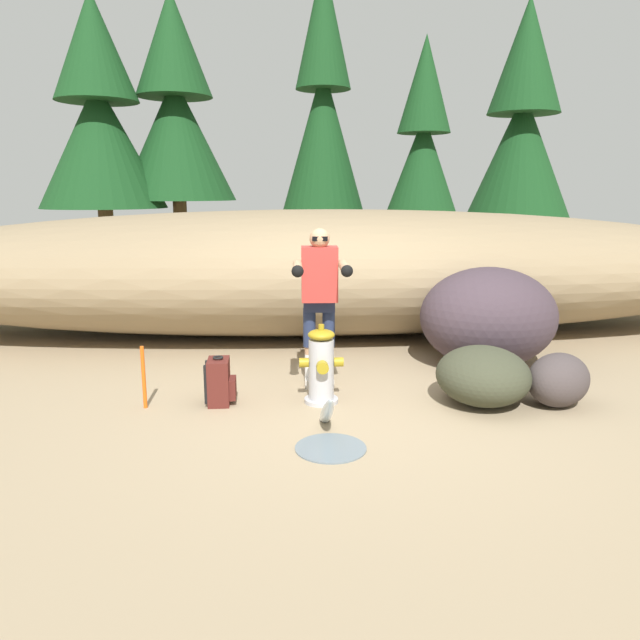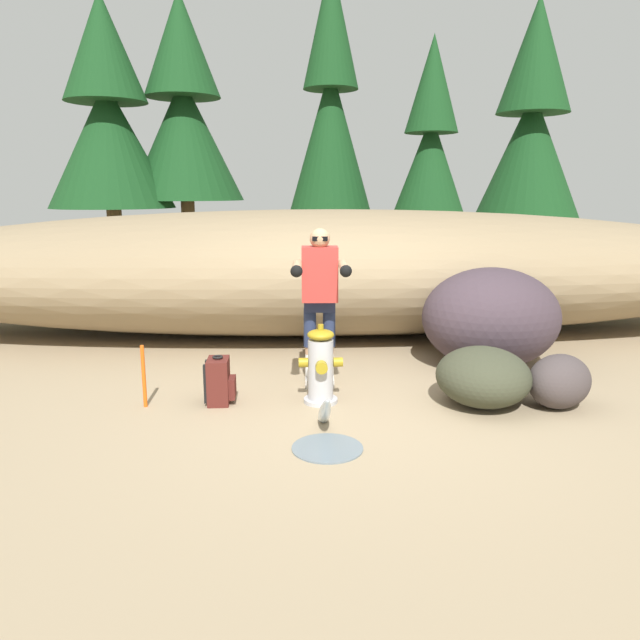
{
  "view_description": "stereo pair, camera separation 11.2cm",
  "coord_description": "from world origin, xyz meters",
  "views": [
    {
      "loc": [
        -0.65,
        -5.38,
        2.01
      ],
      "look_at": [
        -0.26,
        0.43,
        0.75
      ],
      "focal_mm": 33.79,
      "sensor_mm": 36.0,
      "label": 1
    },
    {
      "loc": [
        -0.54,
        -5.39,
        2.01
      ],
      "look_at": [
        -0.26,
        0.43,
        0.75
      ],
      "focal_mm": 33.79,
      "sensor_mm": 36.0,
      "label": 2
    }
  ],
  "objects": [
    {
      "name": "pine_tree_left",
      "position": [
        -3.18,
        10.53,
        3.82
      ],
      "size": [
        2.89,
        2.89,
        6.76
      ],
      "color": "#47331E",
      "rests_on": "ground_plane"
    },
    {
      "name": "boulder_mid",
      "position": [
        1.28,
        0.01,
        0.28
      ],
      "size": [
        0.98,
        1.05,
        0.55
      ],
      "primitive_type": "ellipsoid",
      "rotation": [
        0.0,
        0.0,
        3.04
      ],
      "color": "#393C2B",
      "rests_on": "ground_plane"
    },
    {
      "name": "ground_plane",
      "position": [
        0.0,
        0.0,
        -0.02
      ],
      "size": [
        56.0,
        56.0,
        0.04
      ],
      "primitive_type": "cube",
      "color": "#998466"
    },
    {
      "name": "pine_tree_far_right",
      "position": [
        5.92,
        11.1,
        3.5
      ],
      "size": [
        2.96,
        2.96,
        6.95
      ],
      "color": "#47331E",
      "rests_on": "ground_plane"
    },
    {
      "name": "utility_worker",
      "position": [
        -0.25,
        0.59,
        1.04
      ],
      "size": [
        0.56,
        0.98,
        1.65
      ],
      "rotation": [
        0.0,
        0.0,
        -1.6
      ],
      "color": "beige",
      "rests_on": "ground_plane"
    },
    {
      "name": "pine_tree_center",
      "position": [
        0.45,
        9.77,
        3.86
      ],
      "size": [
        2.04,
        2.04,
        7.28
      ],
      "color": "#47331E",
      "rests_on": "ground_plane"
    },
    {
      "name": "pine_tree_right",
      "position": [
        2.62,
        8.46,
        2.9
      ],
      "size": [
        1.84,
        1.84,
        5.33
      ],
      "color": "#47331E",
      "rests_on": "ground_plane"
    },
    {
      "name": "boulder_large",
      "position": [
        1.75,
        1.27,
        0.58
      ],
      "size": [
        1.74,
        1.62,
        1.15
      ],
      "primitive_type": "ellipsoid",
      "rotation": [
        0.0,
        0.0,
        3.27
      ],
      "color": "#3E3139",
      "rests_on": "ground_plane"
    },
    {
      "name": "pine_tree_far_left",
      "position": [
        -4.87,
        9.85,
        3.62
      ],
      "size": [
        2.99,
        2.99,
        6.51
      ],
      "color": "#47331E",
      "rests_on": "ground_plane"
    },
    {
      "name": "spare_backpack",
      "position": [
        -1.24,
        0.16,
        0.22
      ],
      "size": [
        0.29,
        0.3,
        0.47
      ],
      "rotation": [
        0.0,
        0.0,
        0.01
      ],
      "color": "#511E19",
      "rests_on": "ground_plane"
    },
    {
      "name": "dirt_embankment",
      "position": [
        0.0,
        3.16,
        0.87
      ],
      "size": [
        13.62,
        3.2,
        1.75
      ],
      "primitive_type": "ellipsoid",
      "color": "#897556",
      "rests_on": "ground_plane"
    },
    {
      "name": "boulder_small",
      "position": [
        1.97,
        -0.11,
        0.26
      ],
      "size": [
        0.84,
        0.81,
        0.51
      ],
      "primitive_type": "ellipsoid",
      "rotation": [
        0.0,
        0.0,
        3.76
      ],
      "color": "#433A3A",
      "rests_on": "ground_plane"
    },
    {
      "name": "hydrant_water_jet",
      "position": [
        -0.26,
        -0.61,
        0.09
      ],
      "size": [
        0.57,
        1.22,
        0.66
      ],
      "color": "silver",
      "rests_on": "ground_plane"
    },
    {
      "name": "fire_hydrant",
      "position": [
        -0.26,
        0.13,
        0.35
      ],
      "size": [
        0.42,
        0.38,
        0.77
      ],
      "color": "#B2B2B7",
      "rests_on": "ground_plane"
    },
    {
      "name": "survey_stake",
      "position": [
        -1.93,
        0.09,
        0.3
      ],
      "size": [
        0.04,
        0.04,
        0.6
      ],
      "primitive_type": "cylinder",
      "color": "#E55914",
      "rests_on": "ground_plane"
    }
  ]
}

